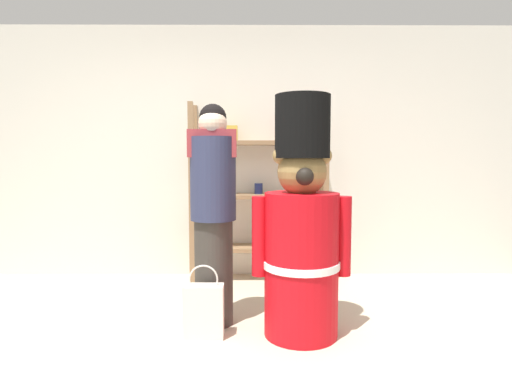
# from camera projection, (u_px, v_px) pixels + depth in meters

# --- Properties ---
(ground_plane) EXTENTS (6.40, 6.40, 0.00)m
(ground_plane) POSITION_uv_depth(u_px,v_px,m) (204.00, 382.00, 2.28)
(ground_plane) COLOR beige
(back_wall) EXTENTS (6.40, 0.12, 2.60)m
(back_wall) POSITION_uv_depth(u_px,v_px,m) (228.00, 153.00, 4.37)
(back_wall) COLOR silver
(back_wall) RESTS_ON ground_plane
(merchandise_shelf) EXTENTS (1.37, 0.35, 1.79)m
(merchandise_shelf) POSITION_uv_depth(u_px,v_px,m) (258.00, 191.00, 4.18)
(merchandise_shelf) COLOR #93704C
(merchandise_shelf) RESTS_ON ground_plane
(teddy_bear_guard) EXTENTS (0.69, 0.53, 1.66)m
(teddy_bear_guard) POSITION_uv_depth(u_px,v_px,m) (302.00, 233.00, 2.85)
(teddy_bear_guard) COLOR red
(teddy_bear_guard) RESTS_ON ground_plane
(person_shopper) EXTENTS (0.35, 0.33, 1.63)m
(person_shopper) POSITION_uv_depth(u_px,v_px,m) (213.00, 211.00, 3.04)
(person_shopper) COLOR #38332D
(person_shopper) RESTS_ON ground_plane
(shopping_bag) EXTENTS (0.27, 0.12, 0.51)m
(shopping_bag) POSITION_uv_depth(u_px,v_px,m) (204.00, 310.00, 2.84)
(shopping_bag) COLOR silver
(shopping_bag) RESTS_ON ground_plane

